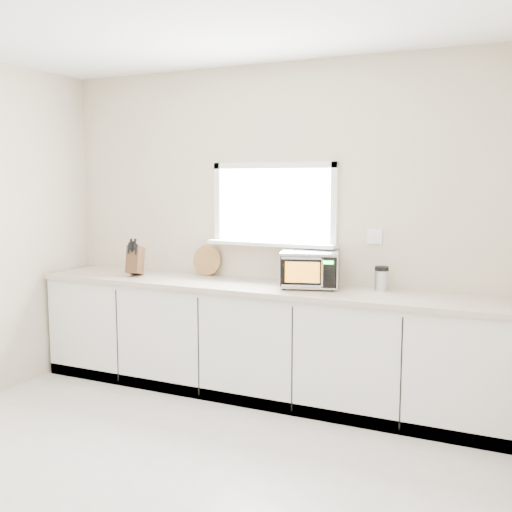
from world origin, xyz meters
The scene contains 8 objects.
ground centered at (0.00, 0.00, 0.00)m, with size 4.00×4.00×0.00m, color beige.
back_wall centered at (0.00, 2.00, 1.36)m, with size 4.00×0.17×2.70m.
cabinets centered at (0.00, 1.70, 0.44)m, with size 3.92×0.60×0.88m, color silver.
countertop centered at (0.00, 1.69, 0.90)m, with size 3.92×0.64×0.04m, color beige.
microwave centered at (0.40, 1.75, 1.07)m, with size 0.52×0.45×0.28m.
knife_block centered at (-1.18, 1.65, 1.06)m, with size 0.17×0.25×0.33m.
cutting_board centered at (-0.62, 1.94, 1.05)m, with size 0.27×0.27×0.02m, color olive.
coffee_grinder centered at (0.94, 1.86, 1.01)m, with size 0.13×0.13×0.19m.
Camera 1 is at (1.97, -2.60, 1.75)m, focal length 42.00 mm.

